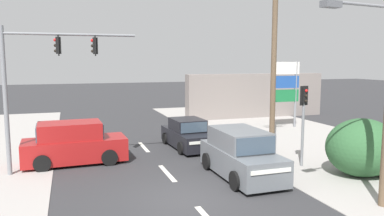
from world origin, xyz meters
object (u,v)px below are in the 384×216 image
utility_pole_midground_right (274,42)px  pedestal_signal_right_kerb (304,112)px  traffic_signal_mast (39,73)px  shopping_plaza_sign (285,85)px  suv_receding_far (74,144)px  sedan_oncoming_near (188,135)px  suv_crossing_left (241,155)px

utility_pole_midground_right → pedestal_signal_right_kerb: (0.13, -2.38, -3.11)m
traffic_signal_mast → shopping_plaza_sign: bearing=21.5°
shopping_plaza_sign → suv_receding_far: 15.08m
shopping_plaza_sign → suv_receding_far: size_ratio=1.00×
utility_pole_midground_right → shopping_plaza_sign: (4.69, 6.32, -2.54)m
suv_receding_far → sedan_oncoming_near: size_ratio=1.07×
suv_receding_far → utility_pole_midground_right: bearing=-8.0°
shopping_plaza_sign → suv_crossing_left: (-7.75, -9.14, -2.10)m
utility_pole_midground_right → pedestal_signal_right_kerb: size_ratio=2.96×
traffic_signal_mast → shopping_plaza_sign: (15.31, 6.04, -1.16)m
traffic_signal_mast → shopping_plaza_sign: size_ratio=1.30×
pedestal_signal_right_kerb → shopping_plaza_sign: size_ratio=0.77×
pedestal_signal_right_kerb → suv_receding_far: bearing=158.7°
pedestal_signal_right_kerb → suv_receding_far: size_ratio=0.77×
pedestal_signal_right_kerb → suv_receding_far: 10.32m
shopping_plaza_sign → utility_pole_midground_right: bearing=-126.6°
pedestal_signal_right_kerb → suv_crossing_left: size_ratio=0.78×
utility_pole_midground_right → suv_receding_far: utility_pole_midground_right is taller
utility_pole_midground_right → sedan_oncoming_near: (-3.54, 2.68, -4.82)m
utility_pole_midground_right → traffic_signal_mast: 10.71m
utility_pole_midground_right → traffic_signal_mast: (-10.62, 0.27, -1.38)m
shopping_plaza_sign → sedan_oncoming_near: 9.28m
pedestal_signal_right_kerb → suv_crossing_left: (-3.18, -0.44, -1.53)m
traffic_signal_mast → suv_crossing_left: (7.56, -3.09, -3.26)m
utility_pole_midground_right → suv_crossing_left: utility_pole_midground_right is taller
traffic_signal_mast → pedestal_signal_right_kerb: 11.20m
utility_pole_midground_right → suv_receding_far: 10.55m
utility_pole_midground_right → sedan_oncoming_near: bearing=142.8°
shopping_plaza_sign → suv_receding_far: shopping_plaza_sign is taller
pedestal_signal_right_kerb → sedan_oncoming_near: size_ratio=0.82×
pedestal_signal_right_kerb → sedan_oncoming_near: bearing=125.9°
pedestal_signal_right_kerb → sedan_oncoming_near: pedestal_signal_right_kerb is taller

